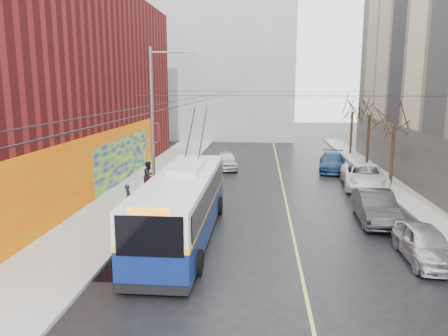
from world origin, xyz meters
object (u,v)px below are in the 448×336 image
object	(u,v)px
tree_far	(353,104)
parked_car_d	(332,162)
trolleybus	(183,205)
parked_car_c	(364,176)
tree_near	(395,114)
parked_car_a	(425,244)
tree_mid	(370,105)
following_car	(226,160)
parked_car_b	(375,207)
pedestrian_a	(128,198)
pedestrian_b	(149,176)
streetlight_pole	(155,122)

from	to	relation	value
tree_far	parked_car_d	bearing A→B (deg)	-109.64
trolleybus	parked_car_c	distance (m)	15.05
tree_near	parked_car_a	bearing A→B (deg)	-100.57
tree_mid	parked_car_a	xyz separation A→B (m)	(-2.55, -20.64, -4.54)
tree_mid	parked_car_c	bearing A→B (deg)	-104.32
parked_car_d	following_car	world-z (taller)	parked_car_d
parked_car_a	parked_car_d	world-z (taller)	parked_car_d
parked_car_b	pedestrian_a	distance (m)	12.91
tree_near	pedestrian_b	xyz separation A→B (m)	(-16.26, -3.41, -3.86)
tree_near	parked_car_a	xyz separation A→B (m)	(-2.55, -13.64, -4.26)
streetlight_pole	tree_far	world-z (taller)	streetlight_pole
following_car	tree_near	bearing A→B (deg)	-32.24
streetlight_pole	parked_car_c	bearing A→B (deg)	20.83
tree_near	tree_mid	size ratio (longest dim) A/B	0.96
tree_far	parked_car_b	world-z (taller)	tree_far
streetlight_pole	parked_car_a	world-z (taller)	streetlight_pole
tree_far	following_car	xyz separation A→B (m)	(-11.93, -8.67, -4.41)
tree_mid	trolleybus	size ratio (longest dim) A/B	0.56
tree_mid	pedestrian_a	world-z (taller)	tree_mid
tree_mid	tree_far	size ratio (longest dim) A/B	1.02
parked_car_a	pedestrian_a	distance (m)	14.53
tree_near	trolleybus	distance (m)	17.54
parked_car_c	following_car	bearing A→B (deg)	152.95
parked_car_c	parked_car_a	bearing A→B (deg)	-86.59
streetlight_pole	parked_car_b	world-z (taller)	streetlight_pole
tree_far	parked_car_d	size ratio (longest dim) A/B	1.28
parked_car_a	parked_car_c	xyz separation A→B (m)	(0.50, 12.62, 0.11)
tree_far	following_car	world-z (taller)	tree_far
streetlight_pole	tree_near	bearing A→B (deg)	21.62
streetlight_pole	tree_far	distance (m)	25.09
parked_car_d	tree_near	bearing A→B (deg)	-49.20
pedestrian_a	pedestrian_b	distance (m)	5.02
tree_mid	pedestrian_a	distance (m)	22.72
parked_car_a	parked_car_b	xyz separation A→B (m)	(-0.65, 5.03, 0.08)
parked_car_a	following_car	size ratio (longest dim) A/B	0.98
pedestrian_a	parked_car_d	bearing A→B (deg)	-50.59
parked_car_c	pedestrian_b	world-z (taller)	pedestrian_b
parked_car_c	pedestrian_b	xyz separation A→B (m)	(-14.21, -2.39, 0.29)
parked_car_c	pedestrian_a	size ratio (longest dim) A/B	3.89
tree_mid	parked_car_d	bearing A→B (deg)	-148.44
following_car	pedestrian_a	bearing A→B (deg)	-115.06
tree_near	parked_car_b	xyz separation A→B (m)	(-3.20, -8.61, -4.18)
parked_car_d	pedestrian_a	distance (m)	18.65
tree_near	parked_car_d	world-z (taller)	tree_near
trolleybus	following_car	distance (m)	17.15
tree_far	pedestrian_a	xyz separation A→B (m)	(-16.11, -22.42, -4.23)
tree_near	tree_far	xyz separation A→B (m)	(0.00, 14.00, 0.17)
parked_car_b	tree_far	bearing A→B (deg)	84.43
tree_near	parked_car_c	xyz separation A→B (m)	(-2.05, -1.02, -4.15)
pedestrian_b	parked_car_d	bearing A→B (deg)	-43.86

